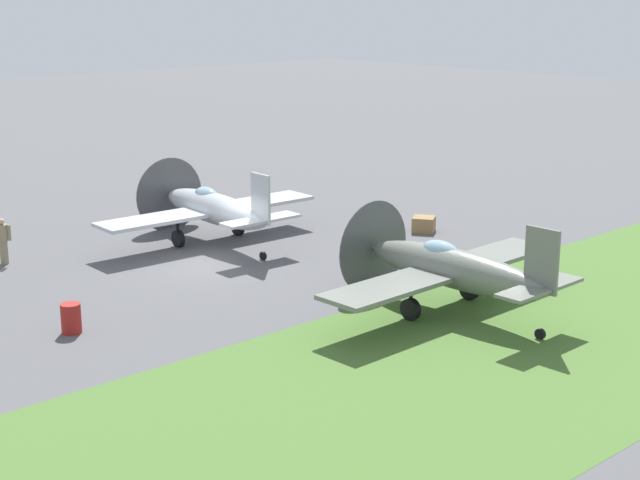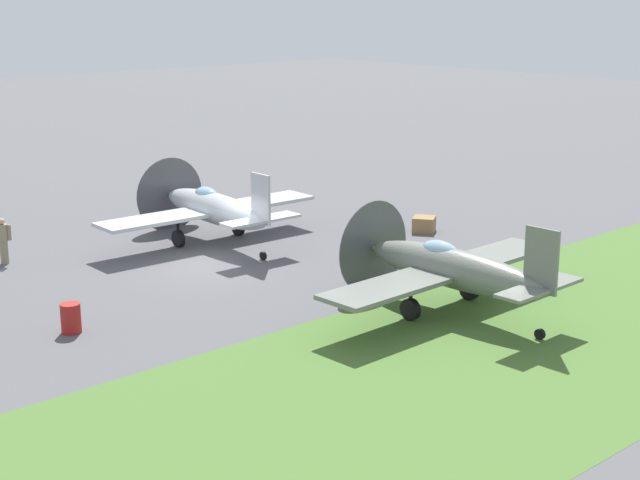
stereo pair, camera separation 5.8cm
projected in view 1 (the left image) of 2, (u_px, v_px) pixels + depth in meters
The scene contains 8 objects.
ground_plane at pixel (213, 264), 35.50m from camera, with size 160.00×160.00×0.00m, color #515154.
grass_verge at pixel (484, 358), 26.40m from camera, with size 120.00×11.00×0.01m, color #476B2D.
airplane_lead at pixel (213, 208), 38.20m from camera, with size 9.62×7.63×3.44m.
airplane_wingman at pixel (451, 268), 29.86m from camera, with size 9.71×7.72×3.48m.
ground_crew_chief at pixel (3, 240), 35.35m from camera, with size 0.50×0.45×1.73m.
ground_crew_mechanic at pixel (188, 183), 45.82m from camera, with size 0.61×0.38×1.73m.
fuel_drum at pixel (71, 318), 28.28m from camera, with size 0.60×0.60×0.90m, color maroon.
supply_crate at pixel (424, 224), 40.24m from camera, with size 0.90×0.90×0.64m, color olive.
Camera 1 is at (-19.95, -27.97, 9.83)m, focal length 53.64 mm.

